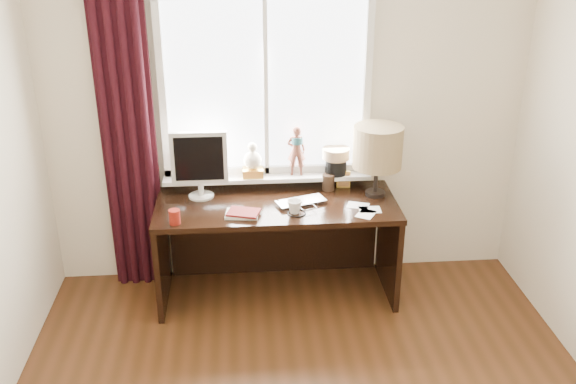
{
  "coord_description": "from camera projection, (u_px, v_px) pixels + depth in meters",
  "views": [
    {
      "loc": [
        -0.35,
        -2.46,
        2.65
      ],
      "look_at": [
        -0.05,
        1.25,
        1.0
      ],
      "focal_mm": 40.0,
      "sensor_mm": 36.0,
      "label": 1
    }
  ],
  "objects": [
    {
      "name": "curtain",
      "position": [
        129.0,
        145.0,
        4.55
      ],
      "size": [
        0.38,
        0.09,
        2.25
      ],
      "color": "black",
      "rests_on": "floor"
    },
    {
      "name": "mug",
      "position": [
        295.0,
        206.0,
        4.35
      ],
      "size": [
        0.12,
        0.12,
        0.1
      ],
      "primitive_type": "imported",
      "rotation": [
        0.0,
        0.0,
        0.33
      ],
      "color": "white",
      "rests_on": "desk"
    },
    {
      "name": "table_lamp",
      "position": [
        378.0,
        148.0,
        4.5
      ],
      "size": [
        0.35,
        0.35,
        0.52
      ],
      "color": "black",
      "rests_on": "desk"
    },
    {
      "name": "icon_frame",
      "position": [
        344.0,
        179.0,
        4.74
      ],
      "size": [
        0.1,
        0.03,
        0.13
      ],
      "color": "gold",
      "rests_on": "desk"
    },
    {
      "name": "window",
      "position": [
        268.0,
        114.0,
        4.58
      ],
      "size": [
        1.52,
        0.2,
        1.4
      ],
      "color": "white",
      "rests_on": "ground"
    },
    {
      "name": "monitor",
      "position": [
        199.0,
        161.0,
        4.5
      ],
      "size": [
        0.4,
        0.18,
        0.49
      ],
      "color": "beige",
      "rests_on": "desk"
    },
    {
      "name": "wall_back",
      "position": [
        287.0,
        112.0,
        4.64
      ],
      "size": [
        3.5,
        0.0,
        2.6
      ],
      "primitive_type": "cube",
      "rotation": [
        1.57,
        0.0,
        0.0
      ],
      "color": "beige",
      "rests_on": "ground"
    },
    {
      "name": "laptop",
      "position": [
        301.0,
        202.0,
        4.5
      ],
      "size": [
        0.4,
        0.32,
        0.03
      ],
      "primitive_type": "imported",
      "rotation": [
        0.0,
        0.0,
        0.33
      ],
      "color": "silver",
      "rests_on": "desk"
    },
    {
      "name": "loose_papers",
      "position": [
        365.0,
        210.0,
        4.41
      ],
      "size": [
        0.24,
        0.31,
        0.0
      ],
      "color": "white",
      "rests_on": "desk"
    },
    {
      "name": "desk",
      "position": [
        276.0,
        228.0,
        4.7
      ],
      "size": [
        1.7,
        0.7,
        0.75
      ],
      "color": "black",
      "rests_on": "floor"
    },
    {
      "name": "notebook_stack",
      "position": [
        243.0,
        213.0,
        4.33
      ],
      "size": [
        0.25,
        0.2,
        0.03
      ],
      "color": "beige",
      "rests_on": "desk"
    },
    {
      "name": "red_cup",
      "position": [
        175.0,
        217.0,
        4.2
      ],
      "size": [
        0.07,
        0.07,
        0.1
      ],
      "primitive_type": "cylinder",
      "color": "maroon",
      "rests_on": "desk"
    },
    {
      "name": "desk_cables",
      "position": [
        302.0,
        206.0,
        4.46
      ],
      "size": [
        0.22,
        0.35,
        0.01
      ],
      "color": "black",
      "rests_on": "desk"
    },
    {
      "name": "brush_holder",
      "position": [
        328.0,
        182.0,
        4.71
      ],
      "size": [
        0.09,
        0.09,
        0.25
      ],
      "color": "black",
      "rests_on": "desk"
    }
  ]
}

